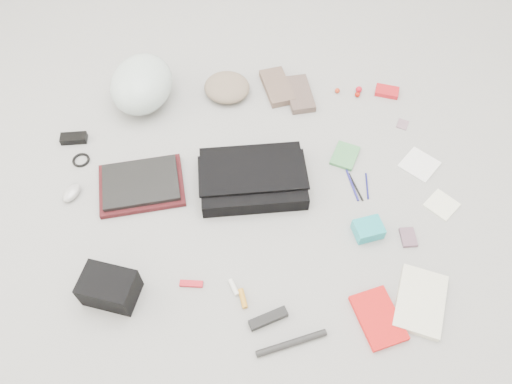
{
  "coord_description": "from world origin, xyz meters",
  "views": [
    {
      "loc": [
        -0.0,
        -1.07,
        1.66
      ],
      "look_at": [
        0.0,
        0.0,
        0.05
      ],
      "focal_mm": 35.0,
      "sensor_mm": 36.0,
      "label": 1
    }
  ],
  "objects_px": {
    "messenger_bag": "(253,179)",
    "laptop": "(141,182)",
    "camera_bag": "(110,288)",
    "book_red": "(378,318)",
    "bike_helmet": "(142,84)",
    "accordion_wallet": "(368,229)"
  },
  "relations": [
    {
      "from": "camera_bag",
      "to": "book_red",
      "type": "bearing_deg",
      "value": 8.55
    },
    {
      "from": "camera_bag",
      "to": "book_red",
      "type": "height_order",
      "value": "camera_bag"
    },
    {
      "from": "bike_helmet",
      "to": "book_red",
      "type": "distance_m",
      "value": 1.38
    },
    {
      "from": "messenger_bag",
      "to": "accordion_wallet",
      "type": "bearing_deg",
      "value": -32.77
    },
    {
      "from": "messenger_bag",
      "to": "bike_helmet",
      "type": "distance_m",
      "value": 0.67
    },
    {
      "from": "laptop",
      "to": "camera_bag",
      "type": "relative_size",
      "value": 1.64
    },
    {
      "from": "book_red",
      "to": "accordion_wallet",
      "type": "xyz_separation_m",
      "value": [
        0.01,
        0.34,
        0.02
      ]
    },
    {
      "from": "book_red",
      "to": "camera_bag",
      "type": "bearing_deg",
      "value": 155.98
    },
    {
      "from": "messenger_bag",
      "to": "book_red",
      "type": "height_order",
      "value": "messenger_bag"
    },
    {
      "from": "camera_bag",
      "to": "bike_helmet",
      "type": "bearing_deg",
      "value": 104.14
    },
    {
      "from": "messenger_bag",
      "to": "bike_helmet",
      "type": "relative_size",
      "value": 1.24
    },
    {
      "from": "laptop",
      "to": "accordion_wallet",
      "type": "height_order",
      "value": "accordion_wallet"
    },
    {
      "from": "bike_helmet",
      "to": "book_red",
      "type": "height_order",
      "value": "bike_helmet"
    },
    {
      "from": "laptop",
      "to": "accordion_wallet",
      "type": "distance_m",
      "value": 0.9
    },
    {
      "from": "messenger_bag",
      "to": "laptop",
      "type": "xyz_separation_m",
      "value": [
        -0.44,
        -0.02,
        -0.0
      ]
    },
    {
      "from": "bike_helmet",
      "to": "accordion_wallet",
      "type": "relative_size",
      "value": 3.19
    },
    {
      "from": "bike_helmet",
      "to": "messenger_bag",
      "type": "bearing_deg",
      "value": -34.77
    },
    {
      "from": "messenger_bag",
      "to": "accordion_wallet",
      "type": "height_order",
      "value": "messenger_bag"
    },
    {
      "from": "camera_bag",
      "to": "messenger_bag",
      "type": "bearing_deg",
      "value": 58.23
    },
    {
      "from": "bike_helmet",
      "to": "camera_bag",
      "type": "xyz_separation_m",
      "value": [
        -0.0,
        -0.93,
        -0.04
      ]
    },
    {
      "from": "bike_helmet",
      "to": "accordion_wallet",
      "type": "height_order",
      "value": "bike_helmet"
    },
    {
      "from": "book_red",
      "to": "accordion_wallet",
      "type": "relative_size",
      "value": 1.92
    }
  ]
}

